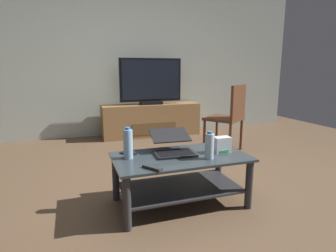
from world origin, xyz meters
name	(u,v)px	position (x,y,z in m)	size (l,w,h in m)	color
ground_plane	(181,190)	(0.00, 0.00, 0.00)	(7.68, 7.68, 0.00)	brown
back_wall	(125,52)	(0.00, 2.58, 1.40)	(6.40, 0.12, 2.80)	#A8B2A8
coffee_table	(180,171)	(-0.11, -0.24, 0.29)	(1.10, 0.60, 0.42)	#2D383D
media_cabinet	(151,120)	(0.35, 2.26, 0.27)	(1.65, 0.43, 0.54)	olive
television	(151,82)	(0.35, 2.24, 0.91)	(1.04, 0.20, 0.76)	black
dining_chair	(229,114)	(1.09, 0.99, 0.52)	(0.61, 0.61, 0.92)	#59331E
laptop	(173,146)	(-0.14, -0.13, 0.48)	(0.36, 0.41, 0.17)	black
router_box	(222,145)	(0.27, -0.26, 0.49)	(0.14, 0.10, 0.13)	silver
water_bottle_near	(209,146)	(0.08, -0.39, 0.53)	(0.07, 0.07, 0.22)	silver
water_bottle_far	(128,144)	(-0.53, -0.17, 0.54)	(0.08, 0.08, 0.25)	#99C6E5
cell_phone	(128,153)	(-0.50, -0.05, 0.43)	(0.07, 0.14, 0.01)	black
tv_remote	(220,145)	(0.35, -0.08, 0.43)	(0.04, 0.16, 0.02)	#99999E
soundbar_remote	(152,168)	(-0.41, -0.47, 0.43)	(0.04, 0.16, 0.02)	#2D2D30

